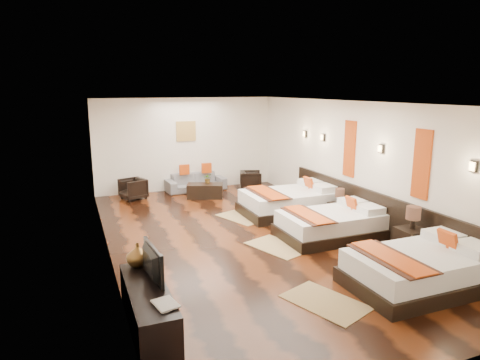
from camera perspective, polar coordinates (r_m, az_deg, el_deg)
name	(u,v)px	position (r m, az deg, el deg)	size (l,w,h in m)	color
floor	(246,237)	(9.03, 0.79, -7.71)	(5.50, 9.50, 0.01)	black
ceiling	(246,103)	(8.49, 0.85, 10.35)	(5.50, 9.50, 0.01)	white
back_wall	(186,144)	(13.11, -7.23, 4.78)	(5.50, 0.01, 2.80)	silver
left_wall	(105,183)	(8.03, -17.62, -0.43)	(0.01, 9.50, 2.80)	silver
right_wall	(358,164)	(10.02, 15.50, 2.14)	(0.01, 9.50, 2.80)	silver
headboard_panel	(377,213)	(9.60, 17.87, -4.27)	(0.08, 6.60, 0.90)	black
bed_near	(421,269)	(7.40, 23.14, -10.90)	(2.26, 1.42, 0.86)	black
bed_mid	(332,224)	(9.19, 12.21, -5.78)	(2.16, 1.36, 0.82)	black
bed_far	(290,202)	(10.68, 6.75, -2.90)	(2.34, 1.47, 0.89)	black
nightstand_a	(411,239)	(8.55, 21.98, -7.38)	(0.49, 0.49, 0.97)	black
nightstand_b	(339,210)	(10.24, 13.13, -3.95)	(0.40, 0.40, 0.80)	black
jute_mat_near	(325,302)	(6.60, 11.37, -15.76)	(0.75, 1.20, 0.01)	#977C4D
jute_mat_mid	(278,247)	(8.55, 5.06, -8.89)	(0.75, 1.20, 0.01)	#977C4D
jute_mat_far	(242,217)	(10.36, 0.29, -5.02)	(0.75, 1.20, 0.01)	#977C4D
tv_console	(148,307)	(5.92, -12.21, -16.34)	(0.50, 1.80, 0.55)	black
tv	(147,263)	(5.91, -12.34, -10.88)	(0.83, 0.11, 0.48)	black
book	(156,307)	(5.29, -11.26, -16.40)	(0.25, 0.34, 0.03)	black
figurine	(138,255)	(6.40, -13.56, -9.72)	(0.33, 0.33, 0.35)	brown
sofa	(196,182)	(13.07, -5.94, -0.27)	(1.80, 0.71, 0.53)	slate
armchair_left	(133,189)	(12.35, -14.17, -1.17)	(0.63, 0.65, 0.59)	black
armchair_right	(251,180)	(13.12, 1.46, -0.04)	(0.62, 0.64, 0.58)	black
coffee_table	(205,191)	(12.20, -4.72, -1.45)	(1.00, 0.50, 0.40)	black
table_plant	(208,178)	(12.23, -4.33, 0.22)	(0.25, 0.22, 0.28)	#225D1F
orange_panel_a	(422,164)	(8.55, 23.19, 1.96)	(0.04, 0.40, 1.30)	#D86014
orange_panel_b	(350,149)	(10.20, 14.49, 4.08)	(0.04, 0.40, 1.30)	#D86014
sconce_near	(473,166)	(7.78, 28.83, 1.62)	(0.07, 0.12, 0.18)	black
sconce_mid	(381,149)	(9.31, 18.41, 4.02)	(0.07, 0.12, 0.18)	black
sconce_far	(323,137)	(11.06, 11.07, 5.64)	(0.07, 0.12, 0.18)	black
sconce_lounge	(305,134)	(11.83, 8.70, 6.14)	(0.07, 0.12, 0.18)	black
gold_artwork	(186,131)	(13.04, -7.25, 6.52)	(0.60, 0.04, 0.60)	#AD873F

